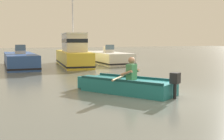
{
  "coord_description": "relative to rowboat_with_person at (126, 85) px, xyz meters",
  "views": [
    {
      "loc": [
        -5.02,
        -6.97,
        1.72
      ],
      "look_at": [
        -0.36,
        3.15,
        0.55
      ],
      "focal_mm": 45.34,
      "sensor_mm": 36.0,
      "label": 1
    }
  ],
  "objects": [
    {
      "name": "ground_plane",
      "position": [
        0.76,
        -1.21,
        -0.25
      ],
      "size": [
        120.0,
        120.0,
        0.0
      ],
      "primitive_type": "plane",
      "color": "slate"
    },
    {
      "name": "moored_boat_white",
      "position": [
        4.33,
        11.51,
        0.14
      ],
      "size": [
        2.26,
        6.24,
        1.4
      ],
      "color": "white",
      "rests_on": "ground"
    },
    {
      "name": "moored_boat_blue",
      "position": [
        -2.05,
        10.84,
        0.16
      ],
      "size": [
        2.11,
        6.63,
        1.45
      ],
      "color": "#2D519E",
      "rests_on": "ground"
    },
    {
      "name": "moored_boat_yellow",
      "position": [
        1.34,
        10.26,
        0.57
      ],
      "size": [
        2.63,
        6.68,
        4.43
      ],
      "color": "gold",
      "rests_on": "ground"
    },
    {
      "name": "rowboat_with_person",
      "position": [
        0.0,
        0.0,
        0.0
      ],
      "size": [
        2.5,
        3.44,
        1.19
      ],
      "color": "#1E727A",
      "rests_on": "ground"
    }
  ]
}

